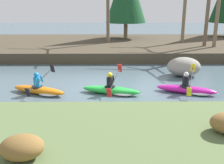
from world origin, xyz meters
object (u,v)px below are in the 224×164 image
Objects in this scene: kayaker_middle at (113,90)px; boulder_midstream at (184,67)px; kayaker_lead at (189,89)px; kayaker_trailing at (41,90)px.

boulder_midstream is (4.04, 3.12, 0.33)m from kayaker_middle.
kayaker_lead reaches higher than boulder_midstream.
boulder_midstream is at bearing 44.28° from kayaker_trailing.
boulder_midstream is at bearing 99.24° from kayaker_lead.
kayaker_middle is at bearing 20.94° from kayaker_trailing.
kayaker_middle is 1.01× the size of kayaker_trailing.
kayaker_trailing is (-6.80, -0.03, 0.00)m from kayaker_lead.
kayaker_trailing is at bearing -157.28° from boulder_midstream.
kayaker_lead is 0.99× the size of kayaker_middle.
boulder_midstream is at bearing 53.40° from kayaker_middle.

